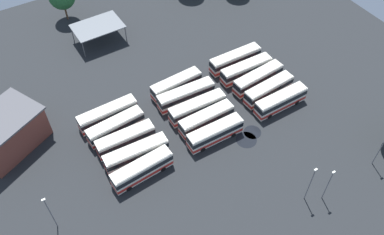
{
  "coord_description": "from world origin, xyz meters",
  "views": [
    {
      "loc": [
        27.31,
        44.06,
        58.95
      ],
      "look_at": [
        1.7,
        1.52,
        1.56
      ],
      "focal_mm": 38.58,
      "sensor_mm": 36.0,
      "label": 1
    }
  ],
  "objects_px": {
    "bus_row0_slot1": "(246,70)",
    "maintenance_shelter": "(97,26)",
    "lamp_post_mid_lot": "(328,184)",
    "bus_row1_slot2": "(197,108)",
    "bus_row2_slot4": "(142,169)",
    "lamp_post_by_building": "(310,183)",
    "depot_building": "(6,132)",
    "bus_row2_slot3": "(136,154)",
    "bus_row1_slot0": "(176,85)",
    "lamp_post_far_corner": "(381,147)",
    "bus_row0_slot2": "(258,79)",
    "bus_row0_slot3": "(269,90)",
    "bus_row2_slot2": "(126,140)",
    "bus_row0_slot0": "(235,59)",
    "bus_row1_slot4": "(215,133)",
    "bus_row2_slot0": "(108,115)",
    "bus_row0_slot4": "(281,101)",
    "bus_row2_slot1": "(116,127)",
    "bus_row1_slot1": "(186,95)",
    "bus_row1_slot3": "(206,119)"
  },
  "relations": [
    {
      "from": "bus_row1_slot3",
      "to": "bus_row2_slot4",
      "type": "relative_size",
      "value": 0.98
    },
    {
      "from": "bus_row1_slot2",
      "to": "bus_row2_slot4",
      "type": "relative_size",
      "value": 1.03
    },
    {
      "from": "bus_row0_slot4",
      "to": "lamp_post_by_building",
      "type": "height_order",
      "value": "lamp_post_by_building"
    },
    {
      "from": "bus_row2_slot2",
      "to": "bus_row1_slot0",
      "type": "bearing_deg",
      "value": -153.2
    },
    {
      "from": "bus_row2_slot4",
      "to": "lamp_post_by_building",
      "type": "xyz_separation_m",
      "value": [
        -20.4,
        17.35,
        2.73
      ]
    },
    {
      "from": "bus_row0_slot0",
      "to": "bus_row2_slot2",
      "type": "distance_m",
      "value": 29.57
    },
    {
      "from": "bus_row2_slot0",
      "to": "bus_row2_slot3",
      "type": "distance_m",
      "value": 10.75
    },
    {
      "from": "bus_row0_slot3",
      "to": "bus_row2_slot4",
      "type": "distance_m",
      "value": 29.65
    },
    {
      "from": "bus_row0_slot4",
      "to": "bus_row2_slot0",
      "type": "relative_size",
      "value": 0.97
    },
    {
      "from": "bus_row2_slot4",
      "to": "bus_row1_slot4",
      "type": "bearing_deg",
      "value": -179.09
    },
    {
      "from": "bus_row0_slot3",
      "to": "lamp_post_mid_lot",
      "type": "height_order",
      "value": "lamp_post_mid_lot"
    },
    {
      "from": "bus_row0_slot1",
      "to": "maintenance_shelter",
      "type": "relative_size",
      "value": 1.05
    },
    {
      "from": "bus_row0_slot2",
      "to": "lamp_post_by_building",
      "type": "xyz_separation_m",
      "value": [
        9.09,
        24.8,
        2.73
      ]
    },
    {
      "from": "bus_row0_slot4",
      "to": "bus_row2_slot0",
      "type": "bearing_deg",
      "value": -24.92
    },
    {
      "from": "bus_row0_slot4",
      "to": "lamp_post_mid_lot",
      "type": "height_order",
      "value": "lamp_post_mid_lot"
    },
    {
      "from": "bus_row2_slot0",
      "to": "bus_row1_slot4",
      "type": "bearing_deg",
      "value": 136.43
    },
    {
      "from": "bus_row1_slot4",
      "to": "bus_row2_slot1",
      "type": "height_order",
      "value": "same"
    },
    {
      "from": "lamp_post_mid_lot",
      "to": "bus_row1_slot2",
      "type": "bearing_deg",
      "value": -72.97
    },
    {
      "from": "bus_row0_slot0",
      "to": "lamp_post_far_corner",
      "type": "xyz_separation_m",
      "value": [
        -6.09,
        32.7,
        2.76
      ]
    },
    {
      "from": "bus_row1_slot0",
      "to": "bus_row2_slot4",
      "type": "distance_m",
      "value": 20.43
    },
    {
      "from": "bus_row0_slot1",
      "to": "maintenance_shelter",
      "type": "height_order",
      "value": "maintenance_shelter"
    },
    {
      "from": "bus_row0_slot2",
      "to": "bus_row2_slot2",
      "type": "height_order",
      "value": "same"
    },
    {
      "from": "bus_row2_slot2",
      "to": "bus_row0_slot0",
      "type": "bearing_deg",
      "value": -165.31
    },
    {
      "from": "bus_row1_slot4",
      "to": "depot_building",
      "type": "distance_m",
      "value": 36.33
    },
    {
      "from": "bus_row0_slot0",
      "to": "bus_row1_slot0",
      "type": "relative_size",
      "value": 1.08
    },
    {
      "from": "bus_row1_slot0",
      "to": "bus_row1_slot2",
      "type": "relative_size",
      "value": 0.95
    },
    {
      "from": "bus_row0_slot2",
      "to": "bus_row0_slot4",
      "type": "distance_m",
      "value": 7.09
    },
    {
      "from": "bus_row0_slot4",
      "to": "depot_building",
      "type": "distance_m",
      "value": 49.87
    },
    {
      "from": "bus_row1_slot2",
      "to": "lamp_post_far_corner",
      "type": "relative_size",
      "value": 1.32
    },
    {
      "from": "lamp_post_far_corner",
      "to": "bus_row1_slot0",
      "type": "bearing_deg",
      "value": -57.86
    },
    {
      "from": "bus_row0_slot4",
      "to": "bus_row2_slot1",
      "type": "bearing_deg",
      "value": -19.19
    },
    {
      "from": "bus_row0_slot2",
      "to": "bus_row2_slot2",
      "type": "distance_m",
      "value": 29.19
    },
    {
      "from": "bus_row1_slot0",
      "to": "bus_row1_slot1",
      "type": "distance_m",
      "value": 3.37
    },
    {
      "from": "bus_row0_slot0",
      "to": "lamp_post_mid_lot",
      "type": "height_order",
      "value": "lamp_post_mid_lot"
    },
    {
      "from": "bus_row0_slot2",
      "to": "lamp_post_mid_lot",
      "type": "height_order",
      "value": "lamp_post_mid_lot"
    },
    {
      "from": "lamp_post_mid_lot",
      "to": "lamp_post_by_building",
      "type": "bearing_deg",
      "value": -28.92
    },
    {
      "from": "bus_row0_slot0",
      "to": "maintenance_shelter",
      "type": "height_order",
      "value": "maintenance_shelter"
    },
    {
      "from": "bus_row1_slot3",
      "to": "bus_row1_slot4",
      "type": "height_order",
      "value": "same"
    },
    {
      "from": "bus_row2_slot0",
      "to": "bus_row0_slot3",
      "type": "bearing_deg",
      "value": 160.89
    },
    {
      "from": "bus_row2_slot2",
      "to": "maintenance_shelter",
      "type": "bearing_deg",
      "value": -104.13
    },
    {
      "from": "bus_row2_slot1",
      "to": "lamp_post_far_corner",
      "type": "distance_m",
      "value": 45.38
    },
    {
      "from": "bus_row0_slot2",
      "to": "bus_row0_slot3",
      "type": "height_order",
      "value": "same"
    },
    {
      "from": "bus_row0_slot2",
      "to": "bus_row1_slot3",
      "type": "bearing_deg",
      "value": 14.32
    },
    {
      "from": "bus_row0_slot0",
      "to": "bus_row1_slot4",
      "type": "distance_m",
      "value": 20.27
    },
    {
      "from": "bus_row1_slot2",
      "to": "lamp_post_mid_lot",
      "type": "xyz_separation_m",
      "value": [
        -7.89,
        25.76,
        2.32
      ]
    },
    {
      "from": "depot_building",
      "to": "bus_row2_slot3",
      "type": "bearing_deg",
      "value": 140.32
    },
    {
      "from": "maintenance_shelter",
      "to": "lamp_post_by_building",
      "type": "xyz_separation_m",
      "value": [
        -12.53,
        54.42,
        0.63
      ]
    },
    {
      "from": "lamp_post_by_building",
      "to": "lamp_post_far_corner",
      "type": "xyz_separation_m",
      "value": [
        -14.6,
        0.81,
        0.02
      ]
    },
    {
      "from": "bus_row2_slot4",
      "to": "bus_row0_slot2",
      "type": "bearing_deg",
      "value": -165.83
    },
    {
      "from": "bus_row0_slot3",
      "to": "bus_row0_slot1",
      "type": "bearing_deg",
      "value": -86.8
    }
  ]
}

